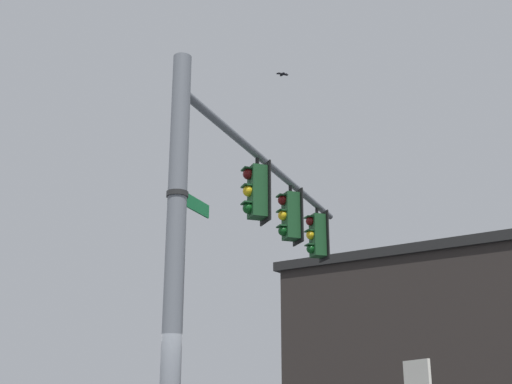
{
  "coord_description": "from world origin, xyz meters",
  "views": [
    {
      "loc": [
        -9.46,
        2.25,
        1.49
      ],
      "look_at": [
        2.19,
        -2.08,
        5.52
      ],
      "focal_mm": 47.08,
      "sensor_mm": 36.0,
      "label": 1
    }
  ],
  "objects_px": {
    "traffic_light_mid_outer": "(317,235)",
    "bird_flying": "(282,74)",
    "traffic_light_nearest_pole": "(256,192)",
    "traffic_light_mid_inner": "(290,216)",
    "street_name_sign": "(185,199)"
  },
  "relations": [
    {
      "from": "traffic_light_mid_inner",
      "to": "street_name_sign",
      "type": "xyz_separation_m",
      "value": [
        -3.43,
        3.24,
        -0.97
      ]
    },
    {
      "from": "traffic_light_nearest_pole",
      "to": "traffic_light_mid_outer",
      "type": "relative_size",
      "value": 1.0
    },
    {
      "from": "traffic_light_mid_outer",
      "to": "street_name_sign",
      "type": "height_order",
      "value": "traffic_light_mid_outer"
    },
    {
      "from": "traffic_light_mid_inner",
      "to": "street_name_sign",
      "type": "height_order",
      "value": "traffic_light_mid_inner"
    },
    {
      "from": "traffic_light_mid_inner",
      "to": "traffic_light_mid_outer",
      "type": "xyz_separation_m",
      "value": [
        1.37,
        -1.3,
        0.0
      ]
    },
    {
      "from": "traffic_light_mid_outer",
      "to": "bird_flying",
      "type": "distance_m",
      "value": 4.71
    },
    {
      "from": "traffic_light_nearest_pole",
      "to": "bird_flying",
      "type": "xyz_separation_m",
      "value": [
        3.39,
        -2.01,
        4.63
      ]
    },
    {
      "from": "traffic_light_mid_outer",
      "to": "bird_flying",
      "type": "height_order",
      "value": "bird_flying"
    },
    {
      "from": "traffic_light_mid_outer",
      "to": "traffic_light_mid_inner",
      "type": "bearing_deg",
      "value": 136.44
    },
    {
      "from": "traffic_light_mid_outer",
      "to": "bird_flying",
      "type": "bearing_deg",
      "value": 41.75
    },
    {
      "from": "traffic_light_mid_inner",
      "to": "bird_flying",
      "type": "distance_m",
      "value": 5.1
    },
    {
      "from": "traffic_light_nearest_pole",
      "to": "traffic_light_mid_outer",
      "type": "bearing_deg",
      "value": -43.56
    },
    {
      "from": "traffic_light_mid_outer",
      "to": "bird_flying",
      "type": "xyz_separation_m",
      "value": [
        0.65,
        0.58,
        4.63
      ]
    },
    {
      "from": "traffic_light_mid_outer",
      "to": "bird_flying",
      "type": "relative_size",
      "value": 3.66
    },
    {
      "from": "traffic_light_nearest_pole",
      "to": "traffic_light_mid_inner",
      "type": "relative_size",
      "value": 1.0
    }
  ]
}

